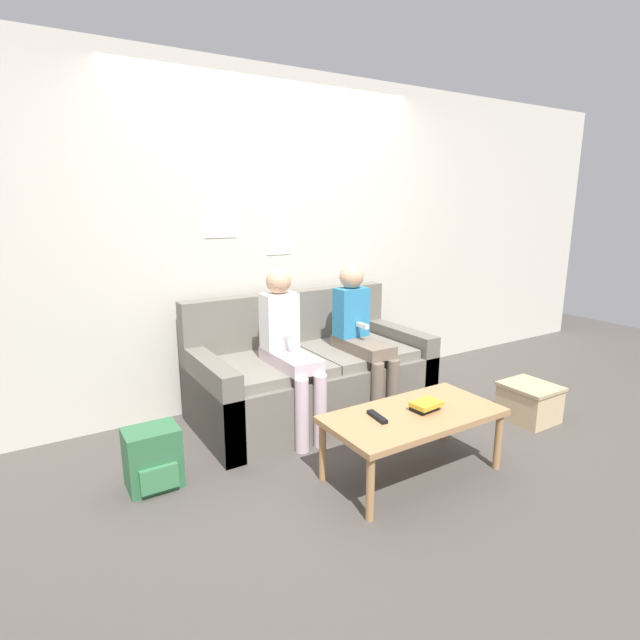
# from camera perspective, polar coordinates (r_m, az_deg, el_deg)

# --- Properties ---
(ground_plane) EXTENTS (10.00, 10.00, 0.00)m
(ground_plane) POSITION_cam_1_polar(r_m,az_deg,el_deg) (3.53, 3.65, -13.58)
(ground_plane) COLOR #4C4742
(wall_back) EXTENTS (8.00, 0.06, 2.60)m
(wall_back) POSITION_cam_1_polar(r_m,az_deg,el_deg) (4.09, -4.98, 9.10)
(wall_back) COLOR beige
(wall_back) RESTS_ON ground_plane
(couch) EXTENTS (1.76, 0.87, 0.91)m
(couch) POSITION_cam_1_polar(r_m,az_deg,el_deg) (3.84, -1.11, -6.43)
(couch) COLOR #6B665B
(couch) RESTS_ON ground_plane
(coffee_table) EXTENTS (1.05, 0.54, 0.39)m
(coffee_table) POSITION_cam_1_polar(r_m,az_deg,el_deg) (3.04, 10.62, -11.10)
(coffee_table) COLOR #AD7F51
(coffee_table) RESTS_ON ground_plane
(person_left) EXTENTS (0.24, 0.59, 1.15)m
(person_left) POSITION_cam_1_polar(r_m,az_deg,el_deg) (3.43, -3.62, -2.77)
(person_left) COLOR silver
(person_left) RESTS_ON ground_plane
(person_right) EXTENTS (0.24, 0.59, 1.14)m
(person_right) POSITION_cam_1_polar(r_m,az_deg,el_deg) (3.75, 4.70, -1.36)
(person_right) COLOR #756656
(person_right) RESTS_ON ground_plane
(tv_remote) EXTENTS (0.06, 0.17, 0.02)m
(tv_remote) POSITION_cam_1_polar(r_m,az_deg,el_deg) (2.91, 6.55, -10.93)
(tv_remote) COLOR black
(tv_remote) RESTS_ON coffee_table
(book_stack) EXTENTS (0.19, 0.14, 0.06)m
(book_stack) POSITION_cam_1_polar(r_m,az_deg,el_deg) (3.06, 11.97, -9.54)
(book_stack) COLOR black
(book_stack) RESTS_ON coffee_table
(storage_box) EXTENTS (0.34, 0.38, 0.28)m
(storage_box) POSITION_cam_1_polar(r_m,az_deg,el_deg) (4.09, 22.79, -8.64)
(storage_box) COLOR #CCB284
(storage_box) RESTS_ON ground_plane
(backpack) EXTENTS (0.30, 0.25, 0.35)m
(backpack) POSITION_cam_1_polar(r_m,az_deg,el_deg) (3.10, -18.55, -14.75)
(backpack) COLOR #336B42
(backpack) RESTS_ON ground_plane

